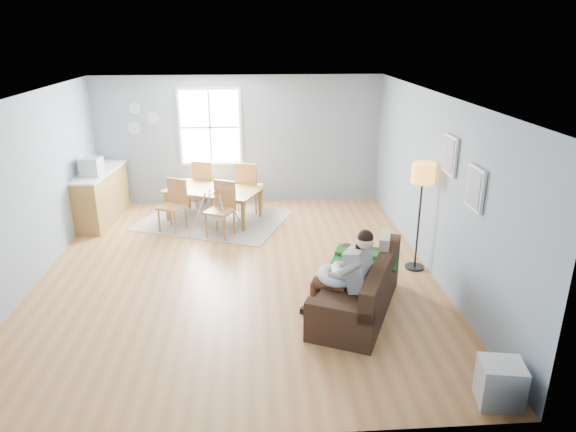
{
  "coord_description": "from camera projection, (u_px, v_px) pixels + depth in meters",
  "views": [
    {
      "loc": [
        0.29,
        -7.29,
        3.56
      ],
      "look_at": [
        0.77,
        -0.27,
        1.0
      ],
      "focal_mm": 32.0,
      "sensor_mm": 36.0,
      "label": 1
    }
  ],
  "objects": [
    {
      "name": "room",
      "position": [
        232.0,
        116.0,
        7.21
      ],
      "size": [
        8.4,
        9.4,
        3.9
      ],
      "color": "#AA6C3C"
    },
    {
      "name": "window",
      "position": [
        210.0,
        127.0,
        10.68
      ],
      "size": [
        1.32,
        0.08,
        1.62
      ],
      "color": "silver",
      "rests_on": "room"
    },
    {
      "name": "pictures",
      "position": [
        462.0,
        171.0,
        6.61
      ],
      "size": [
        0.05,
        1.34,
        0.74
      ],
      "color": "silver",
      "rests_on": "room"
    },
    {
      "name": "wall_plates",
      "position": [
        141.0,
        119.0,
        10.53
      ],
      "size": [
        0.67,
        0.02,
        0.66
      ],
      "color": "#A2B9C2",
      "rests_on": "room"
    },
    {
      "name": "sofa",
      "position": [
        360.0,
        292.0,
        6.82
      ],
      "size": [
        1.55,
        2.11,
        0.78
      ],
      "color": "black",
      "rests_on": "room"
    },
    {
      "name": "green_throw",
      "position": [
        366.0,
        257.0,
        7.33
      ],
      "size": [
        1.07,
        0.97,
        0.04
      ],
      "primitive_type": "cube",
      "rotation": [
        0.0,
        0.0,
        -0.34
      ],
      "color": "#145A1F",
      "rests_on": "sofa"
    },
    {
      "name": "beige_pillow",
      "position": [
        384.0,
        250.0,
        7.05
      ],
      "size": [
        0.26,
        0.48,
        0.47
      ],
      "primitive_type": "cube",
      "rotation": [
        0.0,
        0.0,
        -0.3
      ],
      "color": "beige",
      "rests_on": "sofa"
    },
    {
      "name": "father",
      "position": [
        347.0,
        272.0,
        6.48
      ],
      "size": [
        0.97,
        0.77,
        1.29
      ],
      "color": "gray",
      "rests_on": "sofa"
    },
    {
      "name": "nursing_pillow",
      "position": [
        336.0,
        276.0,
        6.55
      ],
      "size": [
        0.65,
        0.64,
        0.2
      ],
      "primitive_type": "torus",
      "rotation": [
        0.0,
        0.14,
        -0.41
      ],
      "color": "silver",
      "rests_on": "father"
    },
    {
      "name": "infant",
      "position": [
        336.0,
        270.0,
        6.55
      ],
      "size": [
        0.15,
        0.33,
        0.12
      ],
      "color": "white",
      "rests_on": "nursing_pillow"
    },
    {
      "name": "toddler",
      "position": [
        359.0,
        259.0,
        6.87
      ],
      "size": [
        0.55,
        0.42,
        0.82
      ],
      "color": "white",
      "rests_on": "sofa"
    },
    {
      "name": "floor_lamp",
      "position": [
        422.0,
        182.0,
        7.66
      ],
      "size": [
        0.34,
        0.34,
        1.71
      ],
      "color": "black",
      "rests_on": "room"
    },
    {
      "name": "storage_cube",
      "position": [
        499.0,
        383.0,
        5.13
      ],
      "size": [
        0.48,
        0.44,
        0.46
      ],
      "color": "silver",
      "rests_on": "room"
    },
    {
      "name": "rug",
      "position": [
        214.0,
        219.0,
        10.2
      ],
      "size": [
        3.25,
        2.88,
        0.01
      ],
      "primitive_type": "cube",
      "rotation": [
        0.0,
        0.0,
        -0.37
      ],
      "color": "gray",
      "rests_on": "room"
    },
    {
      "name": "dining_table",
      "position": [
        213.0,
        205.0,
        10.1
      ],
      "size": [
        2.05,
        1.64,
        0.63
      ],
      "primitive_type": "imported",
      "rotation": [
        0.0,
        0.0,
        -0.41
      ],
      "color": "brown",
      "rests_on": "rug"
    },
    {
      "name": "chair_sw",
      "position": [
        174.0,
        201.0,
        9.55
      ],
      "size": [
        0.59,
        0.59,
        0.97
      ],
      "color": "brown",
      "rests_on": "rug"
    },
    {
      "name": "chair_se",
      "position": [
        222.0,
        205.0,
        9.27
      ],
      "size": [
        0.61,
        0.61,
        1.01
      ],
      "color": "brown",
      "rests_on": "rug"
    },
    {
      "name": "chair_nw",
      "position": [
        205.0,
        181.0,
        10.73
      ],
      "size": [
        0.59,
        0.59,
        1.02
      ],
      "color": "brown",
      "rests_on": "rug"
    },
    {
      "name": "chair_ne",
      "position": [
        248.0,
        184.0,
        10.45
      ],
      "size": [
        0.61,
        0.61,
        1.05
      ],
      "color": "brown",
      "rests_on": "rug"
    },
    {
      "name": "counter",
      "position": [
        102.0,
        195.0,
        10.03
      ],
      "size": [
        0.69,
        1.84,
        1.01
      ],
      "color": "brown",
      "rests_on": "room"
    },
    {
      "name": "monitor",
      "position": [
        91.0,
        167.0,
        9.48
      ],
      "size": [
        0.39,
        0.38,
        0.34
      ],
      "color": "#A4A4A8",
      "rests_on": "counter"
    },
    {
      "name": "baby_swing",
      "position": [
        216.0,
        214.0,
        9.45
      ],
      "size": [
        0.97,
        0.98,
        0.81
      ],
      "color": "#A4A4A8",
      "rests_on": "room"
    }
  ]
}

